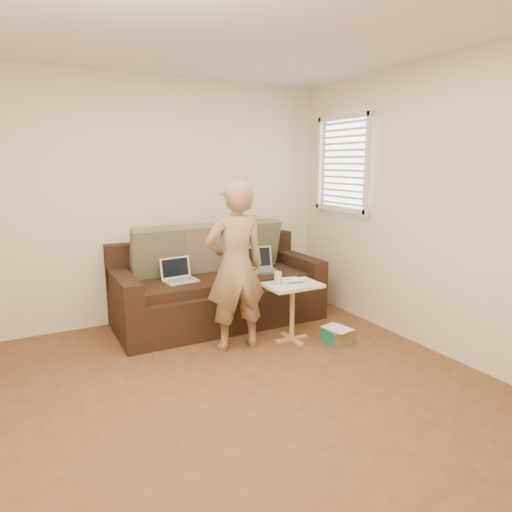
# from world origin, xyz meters

# --- Properties ---
(floor) EXTENTS (4.50, 4.50, 0.00)m
(floor) POSITION_xyz_m (0.00, 0.00, 0.00)
(floor) COLOR #583120
(floor) RESTS_ON ground
(ceiling) EXTENTS (4.50, 4.50, 0.00)m
(ceiling) POSITION_xyz_m (0.00, 0.00, 2.60)
(ceiling) COLOR white
(ceiling) RESTS_ON wall_back
(wall_back) EXTENTS (4.00, 0.00, 4.00)m
(wall_back) POSITION_xyz_m (0.00, 2.25, 1.30)
(wall_back) COLOR beige
(wall_back) RESTS_ON ground
(wall_right) EXTENTS (0.00, 4.50, 4.50)m
(wall_right) POSITION_xyz_m (2.00, 0.00, 1.30)
(wall_right) COLOR beige
(wall_right) RESTS_ON ground
(window_blinds) EXTENTS (0.12, 0.88, 1.08)m
(window_blinds) POSITION_xyz_m (1.95, 1.50, 1.70)
(window_blinds) COLOR white
(window_blinds) RESTS_ON wall_right
(sofa) EXTENTS (2.20, 0.95, 0.85)m
(sofa) POSITION_xyz_m (0.54, 1.77, 0.42)
(sofa) COLOR black
(sofa) RESTS_ON ground
(pillow_left) EXTENTS (0.55, 0.29, 0.57)m
(pillow_left) POSITION_xyz_m (-0.06, 1.97, 0.79)
(pillow_left) COLOR #585B43
(pillow_left) RESTS_ON sofa
(pillow_mid) EXTENTS (0.55, 0.27, 0.57)m
(pillow_mid) POSITION_xyz_m (0.49, 1.97, 0.79)
(pillow_mid) COLOR #796356
(pillow_mid) RESTS_ON sofa
(pillow_right) EXTENTS (0.55, 0.28, 0.57)m
(pillow_right) POSITION_xyz_m (1.09, 1.98, 0.79)
(pillow_right) COLOR #585B43
(pillow_right) RESTS_ON sofa
(laptop_silver) EXTENTS (0.42, 0.33, 0.25)m
(laptop_silver) POSITION_xyz_m (1.03, 1.71, 0.52)
(laptop_silver) COLOR #B7BABC
(laptop_silver) RESTS_ON sofa
(laptop_white) EXTENTS (0.35, 0.27, 0.24)m
(laptop_white) POSITION_xyz_m (0.10, 1.73, 0.52)
(laptop_white) COLOR white
(laptop_white) RESTS_ON sofa
(person) EXTENTS (0.60, 0.43, 1.57)m
(person) POSITION_xyz_m (0.40, 1.05, 0.79)
(person) COLOR #9B7A54
(person) RESTS_ON ground
(side_table) EXTENTS (0.52, 0.37, 0.57)m
(side_table) POSITION_xyz_m (0.96, 0.96, 0.29)
(side_table) COLOR silver
(side_table) RESTS_ON ground
(drinking_glass) EXTENTS (0.07, 0.07, 0.12)m
(drinking_glass) POSITION_xyz_m (0.83, 1.01, 0.63)
(drinking_glass) COLOR silver
(drinking_glass) RESTS_ON side_table
(scissors) EXTENTS (0.19, 0.13, 0.02)m
(scissors) POSITION_xyz_m (0.99, 0.95, 0.58)
(scissors) COLOR silver
(scissors) RESTS_ON side_table
(paper_on_table) EXTENTS (0.25, 0.33, 0.00)m
(paper_on_table) POSITION_xyz_m (1.02, 1.04, 0.58)
(paper_on_table) COLOR white
(paper_on_table) RESTS_ON side_table
(striped_box) EXTENTS (0.24, 0.24, 0.15)m
(striped_box) POSITION_xyz_m (1.31, 0.69, 0.08)
(striped_box) COLOR #D1481F
(striped_box) RESTS_ON ground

